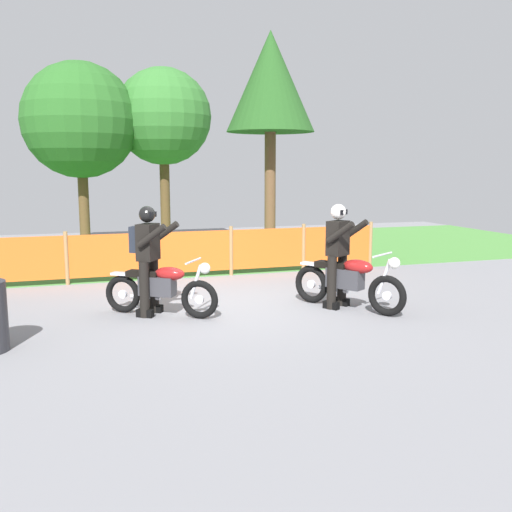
{
  "coord_description": "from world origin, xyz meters",
  "views": [
    {
      "loc": [
        -2.29,
        -8.98,
        2.25
      ],
      "look_at": [
        0.37,
        -0.65,
        0.9
      ],
      "focal_mm": 39.8,
      "sensor_mm": 36.0,
      "label": 1
    }
  ],
  "objects_px": {
    "motorcycle_trailing": "(348,281)",
    "rider_lead": "(148,254)",
    "motorcycle_lead": "(161,288)",
    "rider_trailing": "(338,252)"
  },
  "relations": [
    {
      "from": "motorcycle_lead",
      "to": "motorcycle_trailing",
      "type": "bearing_deg",
      "value": 24.43
    },
    {
      "from": "motorcycle_trailing",
      "to": "rider_trailing",
      "type": "bearing_deg",
      "value": -179.43
    },
    {
      "from": "motorcycle_lead",
      "to": "rider_trailing",
      "type": "bearing_deg",
      "value": 27.31
    },
    {
      "from": "motorcycle_lead",
      "to": "motorcycle_trailing",
      "type": "height_order",
      "value": "motorcycle_trailing"
    },
    {
      "from": "motorcycle_trailing",
      "to": "rider_lead",
      "type": "distance_m",
      "value": 3.21
    },
    {
      "from": "rider_trailing",
      "to": "rider_lead",
      "type": "bearing_deg",
      "value": -131.61
    },
    {
      "from": "motorcycle_trailing",
      "to": "rider_trailing",
      "type": "relative_size",
      "value": 1.05
    },
    {
      "from": "motorcycle_lead",
      "to": "motorcycle_trailing",
      "type": "distance_m",
      "value": 2.98
    },
    {
      "from": "motorcycle_lead",
      "to": "motorcycle_trailing",
      "type": "xyz_separation_m",
      "value": [
        2.94,
        -0.51,
        0.03
      ]
    },
    {
      "from": "motorcycle_trailing",
      "to": "rider_lead",
      "type": "bearing_deg",
      "value": -134.25
    }
  ]
}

